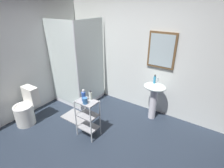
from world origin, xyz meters
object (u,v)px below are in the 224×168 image
hand_soap_bottle (155,80)px  shampoo_bottle_blue (84,96)px  lotion_bottle_white (90,96)px  toilet (26,109)px  bath_mat (76,117)px  storage_cart (88,116)px  pedestal_sink (154,94)px  shower_stall (79,84)px  rinse_cup (85,101)px

hand_soap_bottle → shampoo_bottle_blue: 1.47m
shampoo_bottle_blue → lotion_bottle_white: (0.07, 0.10, -0.02)m
toilet → shampoo_bottle_blue: (1.25, 0.41, 0.52)m
toilet → bath_mat: 1.03m
bath_mat → hand_soap_bottle: bearing=36.0°
storage_cart → lotion_bottle_white: size_ratio=4.35×
toilet → storage_cart: size_ratio=1.03×
pedestal_sink → lotion_bottle_white: size_ratio=4.76×
lotion_bottle_white → bath_mat: 1.03m
storage_cart → lotion_bottle_white: bearing=78.6°
shower_stall → lotion_bottle_white: bearing=-36.2°
shower_stall → toilet: shower_stall is taller
lotion_bottle_white → rinse_cup: (0.01, -0.16, -0.02)m
pedestal_sink → shampoo_bottle_blue: (-0.83, -1.20, 0.25)m
hand_soap_bottle → bath_mat: hand_soap_bottle is taller
storage_cart → rinse_cup: size_ratio=6.83×
shampoo_bottle_blue → shower_stall: bearing=138.6°
lotion_bottle_white → bath_mat: (-0.61, 0.17, -0.81)m
shampoo_bottle_blue → pedestal_sink: bearing=55.5°
hand_soap_bottle → rinse_cup: bearing=-118.7°
hand_soap_bottle → lotion_bottle_white: size_ratio=1.07×
shower_stall → bath_mat: (0.46, -0.61, -0.45)m
storage_cart → lotion_bottle_white: lotion_bottle_white is taller
shampoo_bottle_blue → lotion_bottle_white: shampoo_bottle_blue is taller
toilet → hand_soap_bottle: hand_soap_bottle is taller
hand_soap_bottle → storage_cart: bearing=-121.1°
shower_stall → storage_cart: shower_stall is taller
shampoo_bottle_blue → rinse_cup: (0.08, -0.06, -0.04)m
toilet → shampoo_bottle_blue: shampoo_bottle_blue is taller
shower_stall → lotion_bottle_white: size_ratio=11.76×
toilet → lotion_bottle_white: size_ratio=4.47×
storage_cart → pedestal_sink: bearing=57.0°
shampoo_bottle_blue → lotion_bottle_white: bearing=53.8°
lotion_bottle_white → hand_soap_bottle: bearing=57.6°
pedestal_sink → rinse_cup: size_ratio=7.48×
hand_soap_bottle → pedestal_sink: bearing=-42.8°
lotion_bottle_white → rinse_cup: bearing=-85.0°
lotion_bottle_white → rinse_cup: size_ratio=1.57×
pedestal_sink → shampoo_bottle_blue: shampoo_bottle_blue is taller
storage_cart → bath_mat: 0.77m
shampoo_bottle_blue → rinse_cup: 0.11m
hand_soap_bottle → shampoo_bottle_blue: hand_soap_bottle is taller
hand_soap_bottle → rinse_cup: size_ratio=1.68×
toilet → bath_mat: toilet is taller
shampoo_bottle_blue → storage_cart: bearing=11.7°
toilet → bath_mat: (0.71, 0.68, -0.31)m
shower_stall → hand_soap_bottle: size_ratio=10.96×
toilet → shampoo_bottle_blue: size_ratio=3.60×
shampoo_bottle_blue → toilet: bearing=-161.7°
pedestal_sink → storage_cart: size_ratio=1.09×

